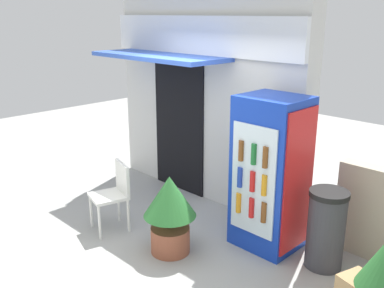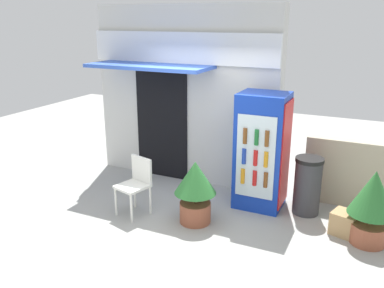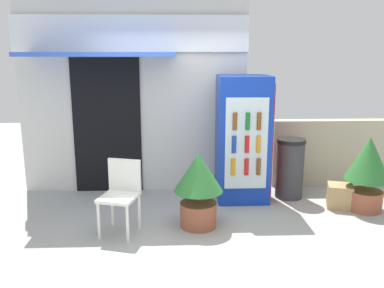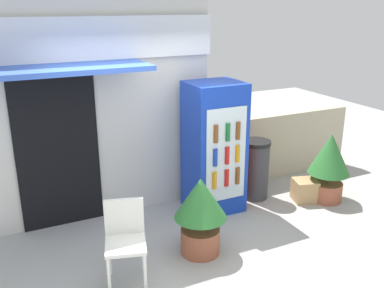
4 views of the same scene
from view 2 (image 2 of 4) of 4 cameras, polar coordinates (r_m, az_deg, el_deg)
ground at (r=6.20m, az=-1.94°, el=-10.93°), size 16.00×16.00×0.00m
storefront_building at (r=7.40m, az=-1.09°, el=7.19°), size 3.50×1.14×3.17m
drink_cooler at (r=6.45m, az=9.85°, el=-1.02°), size 0.76×0.72×1.85m
plastic_chair at (r=6.30m, az=-7.86°, el=-5.25°), size 0.52×0.54×0.90m
potted_plant_near_shop at (r=5.95m, az=0.46°, el=-6.08°), size 0.62×0.62×0.96m
potted_plant_curbside at (r=5.89m, az=24.13°, el=-7.44°), size 0.62×0.62×1.05m
trash_bin at (r=6.52m, az=16.00°, el=-5.66°), size 0.43×0.43×0.91m
stone_boundary_wall at (r=6.98m, az=25.30°, el=-4.37°), size 2.36×0.21×1.10m
cardboard_box at (r=6.19m, az=20.75°, el=-10.42°), size 0.42×0.40×0.33m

